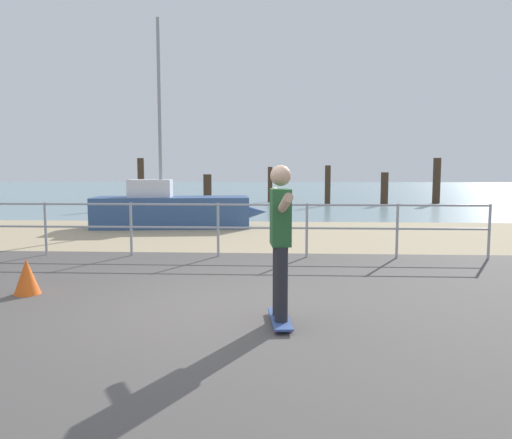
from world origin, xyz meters
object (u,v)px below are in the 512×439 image
Objects in this scene: skateboarder at (280,233)px; traffic_cone at (27,277)px; sailboat at (177,210)px; skateboard at (280,319)px.

skateboarder reaches higher than traffic_cone.
traffic_cone is (-3.39, 1.10, -0.77)m from skateboarder.
sailboat is 7.21× the size of skateboard.
traffic_cone is at bearing -92.86° from sailboat.
sailboat is at bearing 87.14° from traffic_cone.
skateboarder is (3.01, -8.88, 0.49)m from sailboat.
sailboat is 11.78× the size of traffic_cone.
traffic_cone is at bearing 162.04° from skateboarder.
traffic_cone is at bearing 162.04° from skateboard.
skateboarder is 3.65m from traffic_cone.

